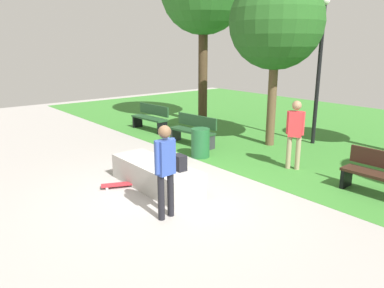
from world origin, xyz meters
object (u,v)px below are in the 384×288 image
Objects in this scene: park_bench_by_oak at (151,117)px; pedestrian_with_backpack at (295,128)px; park_bench_far_left at (384,174)px; backpack_on_ledge at (179,163)px; concrete_ledge at (156,175)px; skateboard_by_ledge at (120,184)px; lamp_post at (320,57)px; trash_bin at (200,143)px; skater_performing_trick at (165,165)px; park_bench_near_path at (194,130)px; tree_tall_oak at (276,23)px.

pedestrian_with_backpack is at bearing 3.43° from park_bench_by_oak.
backpack_on_ledge is at bearing -130.02° from park_bench_far_left.
concrete_ledge is 1.50× the size of park_bench_far_left.
lamp_post is (0.56, 6.52, 2.58)m from skateboard_by_ledge.
trash_bin is at bearing -12.09° from park_bench_by_oak.
pedestrian_with_backpack is (-0.19, 4.03, 0.04)m from skater_performing_trick.
pedestrian_with_backpack reaches higher than trash_bin.
park_bench_far_left is at bearing 4.17° from park_bench_near_path.
skater_performing_trick reaches higher than park_bench_by_oak.
park_bench_far_left is 5.56m from park_bench_near_path.
tree_tall_oak is at bearing 98.53° from concrete_ledge.
skater_performing_trick is at bearing -45.39° from park_bench_near_path.
pedestrian_with_backpack reaches higher than backpack_on_ledge.
park_bench_by_oak is (-6.07, 3.68, -0.51)m from skater_performing_trick.
lamp_post is (-1.27, 6.59, 1.65)m from skater_performing_trick.
concrete_ledge is 0.82m from backpack_on_ledge.
tree_tall_oak is 3.45m from pedestrian_with_backpack.
skateboard_by_ledge is 0.19× the size of lamp_post.
skateboard_by_ledge is at bearing 177.88° from skater_performing_trick.
skater_performing_trick is 1.04× the size of park_bench_by_oak.
lamp_post reaches higher than skater_performing_trick.
lamp_post is at bearing 100.93° from skater_performing_trick.
park_bench_by_oak is 8.10m from park_bench_far_left.
skateboard_by_ledge is at bearing -112.46° from pedestrian_with_backpack.
tree_tall_oak is (-0.20, 5.33, 3.55)m from skateboard_by_ledge.
trash_bin is at bearing 129.88° from skater_performing_trick.
backpack_on_ledge is at bearing -43.87° from park_bench_near_path.
tree_tall_oak is (-4.06, 1.43, 3.13)m from park_bench_far_left.
pedestrian_with_backpack is (5.87, 0.35, 0.55)m from park_bench_by_oak.
trash_bin reaches higher than concrete_ledge.
park_bench_far_left is at bearing -19.35° from tree_tall_oak.
backpack_on_ledge is 1.06m from skater_performing_trick.
lamp_post is 2.54× the size of pedestrian_with_backpack.
skateboard_by_ledge is 2.91m from trash_bin.
park_bench_near_path is (-2.88, 2.77, -0.23)m from backpack_on_ledge.
park_bench_far_left is 4.58m from trash_bin.
park_bench_by_oak is 3.73m from trash_bin.
lamp_post is (0.05, 5.91, 2.37)m from concrete_ledge.
skater_performing_trick is 7.11m from park_bench_by_oak.
skater_performing_trick reaches higher than trash_bin.
skater_performing_trick is at bearing -69.42° from tree_tall_oak.
skater_performing_trick is 2.12× the size of trash_bin.
lamp_post reaches higher than trash_bin.
tree_tall_oak is at bearing 160.65° from park_bench_far_left.
skater_performing_trick reaches higher than concrete_ledge.
tree_tall_oak reaches higher than skateboard_by_ledge.
lamp_post is at bearing 31.27° from park_bench_by_oak.
concrete_ledge is 3.00× the size of trash_bin.
park_bench_far_left is at bearing 13.57° from trash_bin.
skateboard_by_ledge is at bearing -64.23° from park_bench_near_path.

